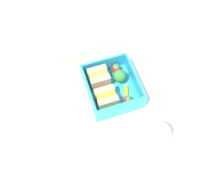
{
  "coord_description": "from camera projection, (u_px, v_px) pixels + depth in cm",
  "views": [
    {
      "loc": [
        -32.8,
        11.09,
        62.59
      ],
      "look_at": [
        0.0,
        0.0,
        2.7
      ],
      "focal_mm": 40.0,
      "sensor_mm": 36.0,
      "label": 1
    }
  ],
  "objects": [
    {
      "name": "broccoli_floret",
      "position": [
        120.0,
        76.0,
        0.69
      ],
      "size": [
        3.74,
        3.74,
        4.7
      ],
      "color": "#91BE6F",
      "rests_on": "bento_tray"
    },
    {
      "name": "strawberry_left",
      "position": [
        116.0,
        69.0,
        0.72
      ],
      "size": [
        2.82,
        2.82,
        3.42
      ],
      "color": "red",
      "rests_on": "bento_tray"
    },
    {
      "name": "ground_plane",
      "position": [
        112.0,
        93.0,
        0.72
      ],
      "size": [
        120.0,
        120.0,
        2.0
      ],
      "primitive_type": "cube",
      "color": "white"
    },
    {
      "name": "sandwich_center_left",
      "position": [
        99.0,
        78.0,
        0.7
      ],
      "size": [
        5.02,
        5.44,
        4.75
      ],
      "color": "tan",
      "rests_on": "bento_tray"
    },
    {
      "name": "bento_rim",
      "position": [
        112.0,
        85.0,
        0.68
      ],
      "size": [
        15.38,
        13.88,
        4.92
      ],
      "color": "#26A2CA",
      "rests_on": "bento_tray"
    },
    {
      "name": "carrot_stick_far_left",
      "position": [
        126.0,
        91.0,
        0.7
      ],
      "size": [
        3.72,
        2.28,
        1.2
      ],
      "primitive_type": "cylinder",
      "rotation": [
        1.57,
        0.0,
        1.24
      ],
      "color": "orange",
      "rests_on": "bento_tray"
    },
    {
      "name": "bento_tray",
      "position": [
        112.0,
        91.0,
        0.71
      ],
      "size": [
        15.38,
        13.88,
        1.2
      ],
      "primitive_type": "cube",
      "color": "#26A2CA",
      "rests_on": "ground_plane"
    },
    {
      "name": "strawberry_far_left",
      "position": [
        128.0,
        100.0,
        0.67
      ],
      "size": [
        2.47,
        2.47,
        3.07
      ],
      "color": "red",
      "rests_on": "bento_tray"
    },
    {
      "name": "chopstick_pair",
      "position": [
        90.0,
        52.0,
        0.78
      ],
      "size": [
        4.56,
        20.89,
        0.7
      ],
      "color": "tan",
      "rests_on": "ground_plane"
    },
    {
      "name": "sandwich_left",
      "position": [
        106.0,
        99.0,
        0.66
      ],
      "size": [
        5.02,
        5.44,
        4.75
      ],
      "color": "tan",
      "rests_on": "bento_tray"
    },
    {
      "name": "drinking_glass",
      "position": [
        156.0,
        139.0,
        0.6
      ],
      "size": [
        5.25,
        5.25,
        9.43
      ],
      "primitive_type": "cylinder",
      "color": "silver",
      "rests_on": "ground_plane"
    }
  ]
}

